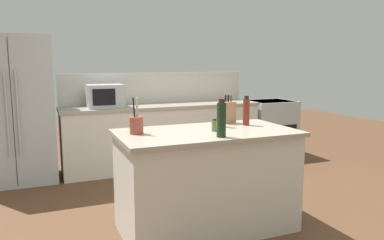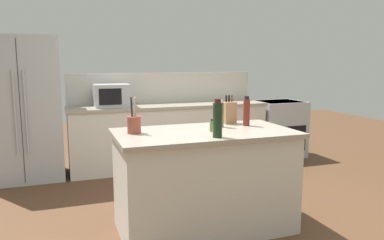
# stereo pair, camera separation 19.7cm
# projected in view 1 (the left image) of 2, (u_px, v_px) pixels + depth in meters

# --- Properties ---
(ground_plane) EXTENTS (14.00, 14.00, 0.00)m
(ground_plane) POSITION_uv_depth(u_px,v_px,m) (206.00, 228.00, 3.56)
(ground_plane) COLOR brown
(back_counter_run) EXTENTS (2.95, 0.66, 0.94)m
(back_counter_run) POSITION_uv_depth(u_px,v_px,m) (163.00, 135.00, 5.61)
(back_counter_run) COLOR beige
(back_counter_run) RESTS_ON ground_plane
(wall_backsplash) EXTENTS (2.91, 0.03, 0.46)m
(wall_backsplash) POSITION_uv_depth(u_px,v_px,m) (156.00, 88.00, 5.79)
(wall_backsplash) COLOR beige
(wall_backsplash) RESTS_ON back_counter_run
(kitchen_island) EXTENTS (1.63, 0.88, 0.94)m
(kitchen_island) POSITION_uv_depth(u_px,v_px,m) (206.00, 180.00, 3.49)
(kitchen_island) COLOR beige
(kitchen_island) RESTS_ON ground_plane
(refrigerator) EXTENTS (0.97, 0.75, 1.90)m
(refrigerator) POSITION_uv_depth(u_px,v_px,m) (14.00, 110.00, 4.82)
(refrigerator) COLOR #ADB2B7
(refrigerator) RESTS_ON ground_plane
(range_oven) EXTENTS (0.76, 0.65, 0.92)m
(range_oven) POSITION_uv_depth(u_px,v_px,m) (270.00, 127.00, 6.33)
(range_oven) COLOR #ADB2B7
(range_oven) RESTS_ON ground_plane
(microwave) EXTENTS (0.49, 0.39, 0.32)m
(microwave) POSITION_uv_depth(u_px,v_px,m) (105.00, 96.00, 5.19)
(microwave) COLOR #ADB2B7
(microwave) RESTS_ON back_counter_run
(knife_block) EXTENTS (0.14, 0.11, 0.29)m
(knife_block) POSITION_uv_depth(u_px,v_px,m) (228.00, 112.00, 3.84)
(knife_block) COLOR #A87C54
(knife_block) RESTS_ON kitchen_island
(utensil_crock) EXTENTS (0.12, 0.12, 0.32)m
(utensil_crock) POSITION_uv_depth(u_px,v_px,m) (136.00, 125.00, 3.26)
(utensil_crock) COLOR brown
(utensil_crock) RESTS_ON kitchen_island
(wine_bottle) EXTENTS (0.08, 0.08, 0.32)m
(wine_bottle) POSITION_uv_depth(u_px,v_px,m) (221.00, 119.00, 3.11)
(wine_bottle) COLOR black
(wine_bottle) RESTS_ON kitchen_island
(pepper_grinder) EXTENTS (0.06, 0.06, 0.26)m
(pepper_grinder) POSITION_uv_depth(u_px,v_px,m) (221.00, 114.00, 3.62)
(pepper_grinder) COLOR brown
(pepper_grinder) RESTS_ON kitchen_island
(vinegar_bottle) EXTENTS (0.07, 0.07, 0.29)m
(vinegar_bottle) POSITION_uv_depth(u_px,v_px,m) (246.00, 111.00, 3.71)
(vinegar_bottle) COLOR maroon
(vinegar_bottle) RESTS_ON kitchen_island
(spice_jar_oregano) EXTENTS (0.05, 0.05, 0.11)m
(spice_jar_oregano) POSITION_uv_depth(u_px,v_px,m) (214.00, 125.00, 3.39)
(spice_jar_oregano) COLOR #567038
(spice_jar_oregano) RESTS_ON kitchen_island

